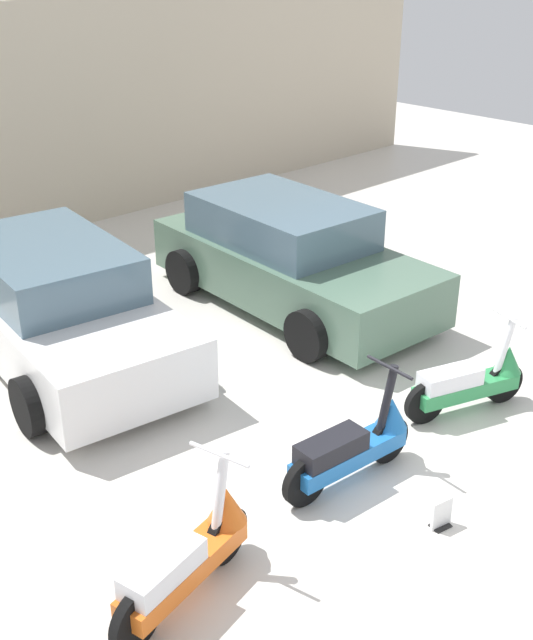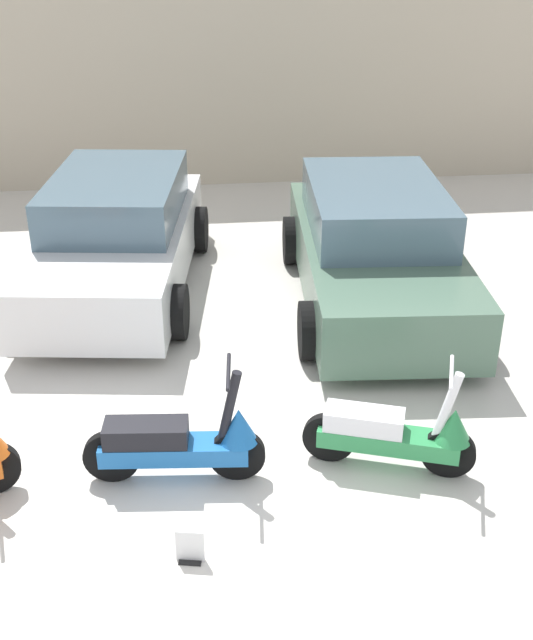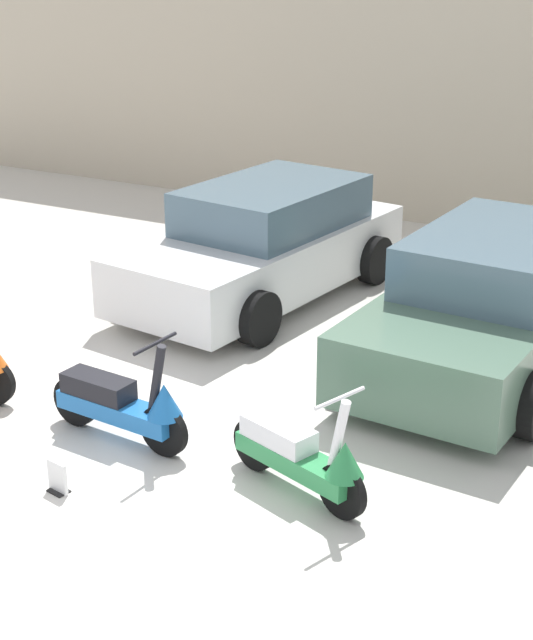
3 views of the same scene
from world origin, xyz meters
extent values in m
plane|color=silver|center=(0.00, 0.00, 0.00)|extent=(28.00, 28.00, 0.00)
cube|color=beige|center=(0.00, 8.25, 1.75)|extent=(19.60, 0.12, 3.49)
cylinder|color=black|center=(0.09, 0.57, 0.22)|extent=(0.45, 0.12, 0.44)
cylinder|color=black|center=(-0.90, 0.65, 0.22)|extent=(0.45, 0.12, 0.44)
cube|color=#1E66B2|center=(-0.41, 0.61, 0.28)|extent=(1.18, 0.37, 0.15)
cube|color=black|center=(-0.61, 0.63, 0.44)|extent=(0.67, 0.31, 0.17)
cylinder|color=black|center=(0.03, 0.57, 0.67)|extent=(0.21, 0.09, 0.63)
cylinder|color=black|center=(0.03, 0.57, 0.98)|extent=(0.07, 0.52, 0.03)
cone|color=#1E66B2|center=(0.10, 0.57, 0.50)|extent=(0.32, 0.32, 0.29)
cylinder|color=black|center=(1.75, 0.41, 0.22)|extent=(0.43, 0.21, 0.43)
cylinder|color=black|center=(0.85, 0.72, 0.22)|extent=(0.43, 0.21, 0.43)
cube|color=#2D8C4C|center=(1.30, 0.57, 0.27)|extent=(1.15, 0.61, 0.15)
cube|color=white|center=(1.11, 0.63, 0.43)|extent=(0.68, 0.44, 0.17)
cylinder|color=white|center=(1.70, 0.43, 0.65)|extent=(0.21, 0.13, 0.61)
cylinder|color=white|center=(1.70, 0.43, 0.95)|extent=(0.19, 0.48, 0.03)
cone|color=#2D8C4C|center=(1.77, 0.41, 0.48)|extent=(0.37, 0.37, 0.28)
cube|color=white|center=(-1.03, 4.28, 0.49)|extent=(2.11, 4.06, 0.65)
cube|color=slate|center=(-1.00, 4.51, 1.06)|extent=(1.70, 2.34, 0.51)
cylinder|color=black|center=(-0.35, 2.98, 0.30)|extent=(0.28, 0.61, 0.59)
cylinder|color=black|center=(-2.02, 3.20, 0.30)|extent=(0.28, 0.61, 0.59)
cylinder|color=black|center=(-0.04, 5.37, 0.30)|extent=(0.28, 0.61, 0.59)
cylinder|color=black|center=(-1.71, 5.58, 0.30)|extent=(0.28, 0.61, 0.59)
cube|color=#51705B|center=(1.89, 3.57, 0.49)|extent=(1.89, 4.02, 0.65)
cube|color=slate|center=(1.90, 3.80, 1.08)|extent=(1.58, 2.29, 0.51)
cylinder|color=black|center=(2.65, 2.30, 0.30)|extent=(0.24, 0.61, 0.60)
cylinder|color=black|center=(0.96, 2.41, 0.30)|extent=(0.24, 0.61, 0.60)
cylinder|color=black|center=(2.81, 4.73, 0.30)|extent=(0.24, 0.61, 0.60)
cylinder|color=black|center=(1.12, 4.84, 0.30)|extent=(0.24, 0.61, 0.60)
cube|color=black|center=(-0.31, -0.31, 0.01)|extent=(0.18, 0.15, 0.01)
cube|color=white|center=(-0.31, -0.31, 0.13)|extent=(0.20, 0.07, 0.26)
camera|label=1|loc=(-4.85, -3.06, 4.31)|focal=45.00mm
camera|label=2|loc=(-0.25, -4.54, 4.06)|focal=45.00mm
camera|label=3|loc=(4.20, -5.31, 4.01)|focal=55.00mm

